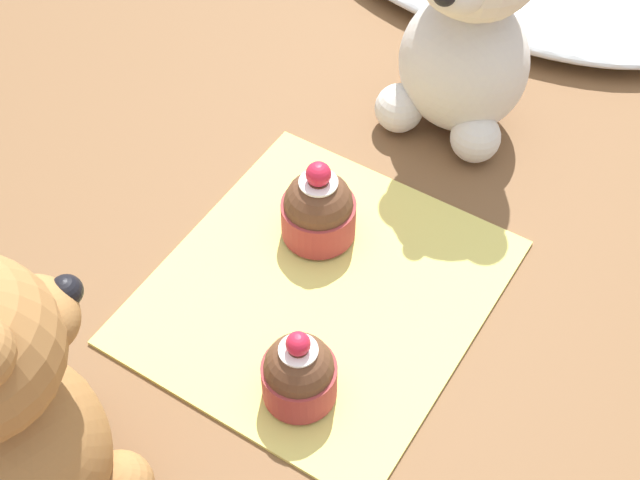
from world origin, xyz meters
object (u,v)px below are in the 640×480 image
(teddy_bear_cream, at_px, (465,18))
(cupcake_near_tan_bear, at_px, (299,372))
(teddy_bear_tan, at_px, (6,408))
(cupcake_near_cream_bear, at_px, (318,209))

(teddy_bear_cream, xyz_separation_m, cupcake_near_tan_bear, (0.03, -0.27, -0.07))
(teddy_bear_tan, xyz_separation_m, cupcake_near_cream_bear, (0.03, 0.24, -0.07))
(teddy_bear_cream, relative_size, cupcake_near_tan_bear, 3.29)
(cupcake_near_cream_bear, bearing_deg, cupcake_near_tan_bear, -62.91)
(teddy_bear_cream, height_order, cupcake_near_cream_bear, teddy_bear_cream)
(cupcake_near_cream_bear, xyz_separation_m, cupcake_near_tan_bear, (0.06, -0.11, -0.00))
(cupcake_near_tan_bear, bearing_deg, cupcake_near_cream_bear, 117.09)
(teddy_bear_tan, bearing_deg, cupcake_near_tan_bear, -106.72)
(cupcake_near_cream_bear, height_order, cupcake_near_tan_bear, cupcake_near_cream_bear)
(cupcake_near_cream_bear, bearing_deg, teddy_bear_tan, -97.11)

